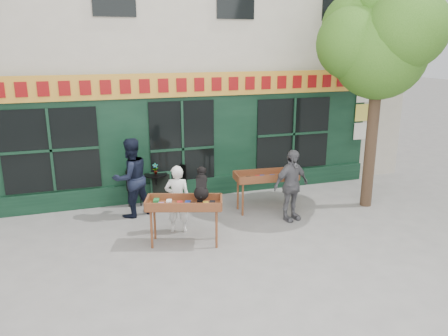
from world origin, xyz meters
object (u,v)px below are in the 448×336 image
(book_cart_center, at_px, (184,206))
(book_cart_right, at_px, (266,178))
(man_right, at_px, (291,185))
(man_left, at_px, (131,178))
(woman, at_px, (177,199))
(bistro_table, at_px, (156,182))
(dog, at_px, (201,183))

(book_cart_center, height_order, book_cart_right, same)
(man_right, bearing_deg, man_left, 142.29)
(woman, xyz_separation_m, man_left, (-0.84, 1.25, 0.20))
(bistro_table, bearing_deg, book_cart_center, -87.06)
(book_cart_center, distance_m, dog, 0.59)
(dog, xyz_separation_m, book_cart_right, (1.99, 1.28, -0.47))
(man_right, bearing_deg, bistro_table, 126.70)
(dog, relative_size, man_right, 0.36)
(woman, distance_m, bistro_table, 2.00)
(book_cart_center, xyz_separation_m, dog, (0.35, -0.05, 0.47))
(bistro_table, bearing_deg, man_left, -133.64)
(woman, height_order, book_cart_right, woman)
(man_right, height_order, bistro_table, man_right)
(book_cart_right, bearing_deg, man_left, 172.58)
(woman, bearing_deg, bistro_table, -68.33)
(man_right, bearing_deg, woman, 160.88)
(woman, relative_size, man_left, 0.79)
(book_cart_center, relative_size, man_right, 0.96)
(man_left, bearing_deg, dog, 97.47)
(dog, xyz_separation_m, woman, (-0.35, 0.70, -0.54))
(woman, xyz_separation_m, man_right, (2.64, -0.17, 0.09))
(book_cart_right, height_order, man_left, man_left)
(book_cart_center, height_order, bistro_table, book_cart_center)
(book_cart_right, height_order, man_right, man_right)
(woman, bearing_deg, book_cart_right, -148.39)
(book_cart_right, distance_m, man_left, 3.25)
(dog, distance_m, man_right, 2.39)
(woman, xyz_separation_m, bistro_table, (-0.14, 1.99, -0.21))
(dog, relative_size, book_cart_right, 0.39)
(book_cart_right, height_order, bistro_table, book_cart_right)
(book_cart_center, height_order, dog, dog)
(man_left, bearing_deg, bistro_table, -157.41)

